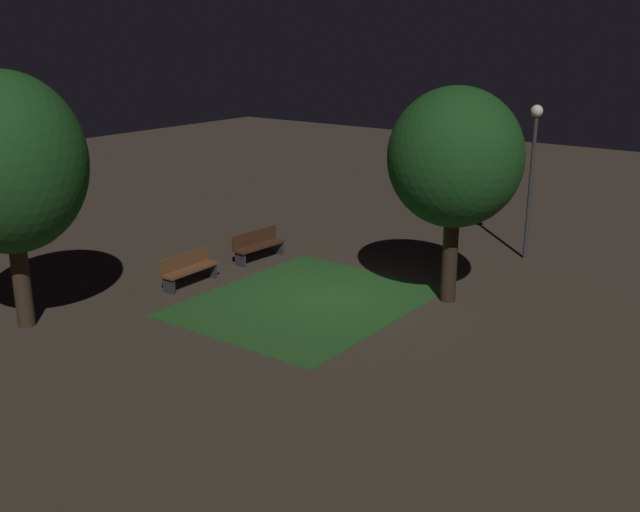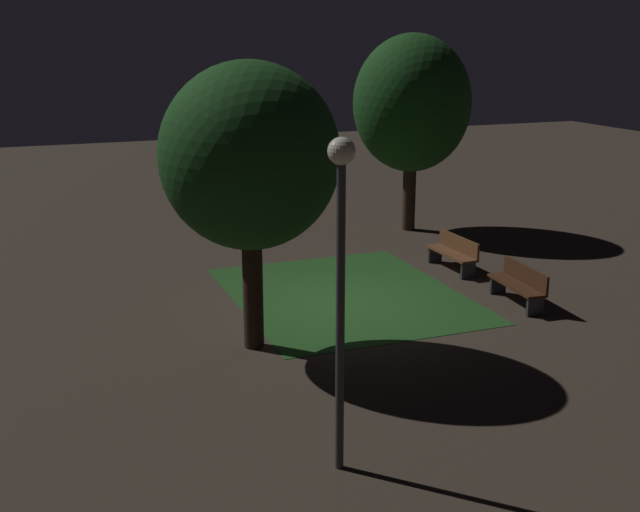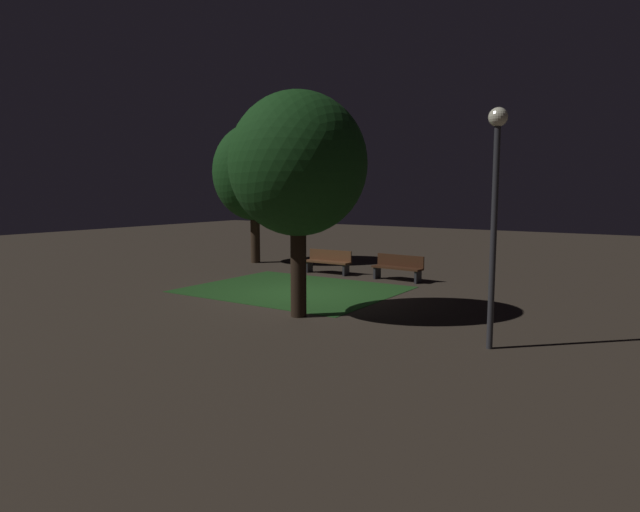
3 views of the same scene
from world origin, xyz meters
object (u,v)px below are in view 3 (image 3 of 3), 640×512
object	(u,v)px
tree_tall_center	(254,173)
bench_back_row	(398,267)
tree_back_right	(298,165)
lamp_post_plaza_west	(495,188)
bench_front_right	(328,261)

from	to	relation	value
tree_tall_center	bench_back_row	bearing A→B (deg)	172.60
tree_back_right	tree_tall_center	world-z (taller)	tree_tall_center
bench_back_row	lamp_post_plaza_west	distance (m)	8.56
tree_tall_center	lamp_post_plaza_west	xyz separation A→B (m)	(-12.19, 7.36, -0.71)
tree_back_right	bench_front_right	bearing A→B (deg)	-63.45
bench_back_row	tree_tall_center	size ratio (longest dim) A/B	0.31
lamp_post_plaza_west	tree_back_right	bearing A→B (deg)	-2.04
tree_tall_center	lamp_post_plaza_west	size ratio (longest dim) A/B	1.28
tree_back_right	bench_back_row	bearing A→B (deg)	-87.56
tree_tall_center	lamp_post_plaza_west	distance (m)	14.26
bench_back_row	tree_tall_center	xyz separation A→B (m)	(7.19, -0.93, 3.36)
tree_back_right	lamp_post_plaza_west	world-z (taller)	tree_back_right
tree_back_right	lamp_post_plaza_west	size ratio (longest dim) A/B	1.18
lamp_post_plaza_west	bench_back_row	bearing A→B (deg)	-52.15
bench_back_row	bench_front_right	bearing A→B (deg)	-0.00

